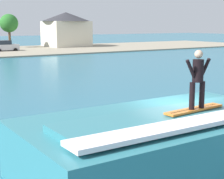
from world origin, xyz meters
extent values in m
plane|color=#29687F|center=(0.00, 0.00, 0.00)|extent=(260.00, 260.00, 0.00)
cube|color=teal|center=(-1.81, -1.28, 0.84)|extent=(8.41, 4.45, 1.68)
cube|color=teal|center=(-1.81, -1.84, 1.77)|extent=(7.15, 2.00, 0.19)
cube|color=white|center=(-1.81, -2.73, 1.83)|extent=(7.57, 0.80, 0.12)
cube|color=orange|center=(-1.07, -1.89, 1.92)|extent=(2.22, 0.54, 0.06)
cube|color=black|center=(-1.07, -1.89, 1.94)|extent=(2.02, 0.20, 0.01)
cylinder|color=black|center=(-1.25, -1.95, 2.34)|extent=(0.16, 0.16, 0.79)
cylinder|color=black|center=(-0.84, -1.95, 2.34)|extent=(0.16, 0.16, 0.79)
cylinder|color=black|center=(-1.05, -1.95, 3.06)|extent=(0.32, 0.32, 0.65)
sphere|color=tan|center=(-1.05, -1.95, 3.54)|extent=(0.24, 0.24, 0.24)
cylinder|color=black|center=(-1.35, -1.95, 3.15)|extent=(0.37, 0.10, 0.52)
cylinder|color=black|center=(-0.74, -1.95, 3.15)|extent=(0.37, 0.10, 0.52)
cube|color=silver|center=(9.26, 49.21, 0.77)|extent=(4.00, 1.95, 0.90)
cube|color=#262D38|center=(8.96, 49.21, 1.54)|extent=(2.20, 1.76, 0.64)
cylinder|color=black|center=(10.57, 50.23, 0.32)|extent=(0.64, 0.22, 0.64)
cylinder|color=black|center=(10.57, 48.18, 0.32)|extent=(0.64, 0.22, 0.64)
cube|color=beige|center=(22.93, 55.04, 2.47)|extent=(7.41, 7.34, 4.94)
cone|color=#2D2D33|center=(22.93, 55.04, 5.78)|extent=(9.19, 9.19, 1.68)
cylinder|color=brown|center=(12.60, 57.12, 1.79)|extent=(0.43, 0.43, 3.58)
sphere|color=#296D28|center=(12.60, 57.12, 4.56)|extent=(3.28, 3.28, 3.28)
camera|label=1|loc=(-8.89, -9.40, 4.38)|focal=59.30mm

